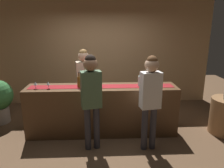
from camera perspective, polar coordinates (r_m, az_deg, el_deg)
ground_plane at (r=4.71m, az=-2.54°, el=-12.37°), size 10.00×10.00×0.00m
back_wall at (r=6.11m, az=-2.78°, el=8.46°), size 6.00×0.12×2.90m
bar_counter at (r=4.50m, az=-2.62°, el=-6.76°), size 3.00×0.60×1.00m
counter_runner_cloth at (r=4.33m, az=-2.70°, el=-0.63°), size 2.85×0.28×0.01m
wine_bottle_green at (r=4.31m, az=-3.97°, el=0.77°), size 0.07×0.07×0.30m
wine_bottle_amber at (r=4.30m, az=-8.58°, el=0.59°), size 0.07×0.07×0.30m
wine_bottle_clear at (r=4.36m, az=7.28°, el=0.87°), size 0.07×0.07×0.30m
wine_glass_near_customer at (r=4.33m, az=-16.32°, el=0.12°), size 0.07×0.07×0.14m
wine_glass_mid_counter at (r=4.39m, az=-19.35°, el=0.08°), size 0.07×0.07×0.14m
bartender at (r=4.90m, az=-7.28°, el=1.57°), size 0.37×0.26×1.67m
customer_sipping at (r=3.78m, az=10.00°, el=-2.43°), size 0.37×0.25×1.70m
customer_browsing at (r=3.74m, az=-5.45°, el=-2.25°), size 0.38×0.27×1.72m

